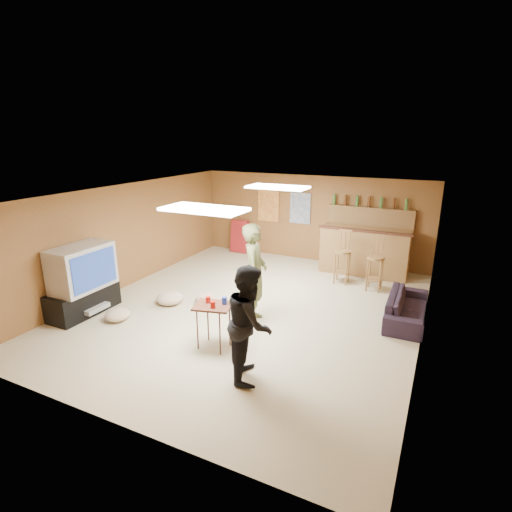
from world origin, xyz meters
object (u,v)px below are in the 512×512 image
at_px(bar_counter, 364,251).
at_px(sofa, 407,308).
at_px(tray_table, 214,326).
at_px(tv_body, 82,268).
at_px(person_black, 250,323).
at_px(person_olive, 255,274).

bearing_deg(bar_counter, sofa, -60.97).
xyz_separation_m(bar_counter, tray_table, (-1.39, -4.48, -0.19)).
distance_m(tv_body, bar_counter, 6.09).
xyz_separation_m(tv_body, bar_counter, (4.15, 4.45, -0.35)).
xyz_separation_m(bar_counter, sofa, (1.20, -2.16, -0.31)).
distance_m(bar_counter, person_black, 4.95).
bearing_deg(person_olive, tray_table, 152.56).
bearing_deg(bar_counter, person_olive, -110.08).
relative_size(person_olive, tray_table, 2.46).
bearing_deg(tray_table, bar_counter, 72.76).
height_order(person_olive, person_black, person_olive).
xyz_separation_m(tv_body, tray_table, (2.76, -0.03, -0.54)).
xyz_separation_m(tv_body, person_black, (3.60, -0.46, -0.10)).
height_order(tv_body, person_olive, person_olive).
height_order(person_black, sofa, person_black).
relative_size(person_olive, sofa, 1.09).
distance_m(bar_counter, tray_table, 4.69).
xyz_separation_m(person_olive, sofa, (2.43, 1.20, -0.65)).
distance_m(tv_body, sofa, 5.86).
height_order(person_olive, tray_table, person_olive).
distance_m(tv_body, person_black, 3.63).
bearing_deg(tv_body, person_black, -7.27).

